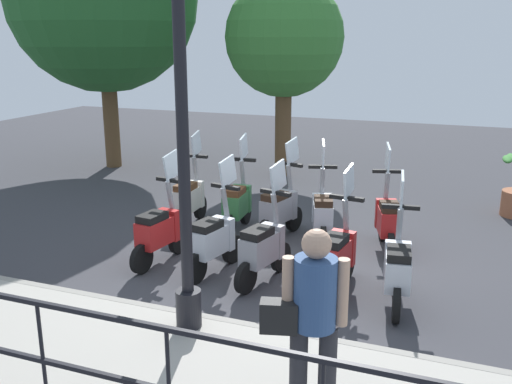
# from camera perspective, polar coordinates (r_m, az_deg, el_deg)

# --- Properties ---
(ground_plane) EXTENTS (28.00, 28.00, 0.00)m
(ground_plane) POSITION_cam_1_polar(r_m,az_deg,el_deg) (8.12, 2.82, -6.83)
(ground_plane) COLOR #38383D
(promenade_walkway) EXTENTS (2.20, 20.00, 0.15)m
(promenade_walkway) POSITION_cam_1_polar(r_m,az_deg,el_deg) (5.50, -7.91, -17.77)
(promenade_walkway) COLOR #A39E93
(promenade_walkway) RESTS_ON ground_plane
(fence_railing) EXTENTS (0.04, 16.03, 1.07)m
(fence_railing) POSITION_cam_1_polar(r_m,az_deg,el_deg) (4.33, -15.17, -15.49)
(fence_railing) COLOR black
(fence_railing) RESTS_ON promenade_walkway
(lamp_post_near) EXTENTS (0.26, 0.90, 4.02)m
(lamp_post_near) POSITION_cam_1_polar(r_m,az_deg,el_deg) (5.52, -7.26, 3.26)
(lamp_post_near) COLOR black
(lamp_post_near) RESTS_ON promenade_walkway
(pedestrian_with_bag) EXTENTS (0.42, 0.63, 1.59)m
(pedestrian_with_bag) POSITION_cam_1_polar(r_m,az_deg,el_deg) (4.34, 5.59, -12.02)
(pedestrian_with_bag) COLOR #28282D
(pedestrian_with_bag) RESTS_ON promenade_walkway
(tree_distant) EXTENTS (2.56, 2.56, 4.31)m
(tree_distant) POSITION_cam_1_polar(r_m,az_deg,el_deg) (12.62, 2.84, 15.09)
(tree_distant) COLOR brown
(tree_distant) RESTS_ON ground_plane
(scooter_near_0) EXTENTS (1.23, 0.45, 1.54)m
(scooter_near_0) POSITION_cam_1_polar(r_m,az_deg,el_deg) (6.83, 13.96, -7.33)
(scooter_near_0) COLOR black
(scooter_near_0) RESTS_ON ground_plane
(scooter_near_1) EXTENTS (1.23, 0.44, 1.54)m
(scooter_near_1) POSITION_cam_1_polar(r_m,az_deg,el_deg) (7.08, 8.12, -6.19)
(scooter_near_1) COLOR black
(scooter_near_1) RESTS_ON ground_plane
(scooter_near_2) EXTENTS (1.22, 0.50, 1.54)m
(scooter_near_2) POSITION_cam_1_polar(r_m,az_deg,el_deg) (7.26, 0.78, -5.47)
(scooter_near_2) COLOR black
(scooter_near_2) RESTS_ON ground_plane
(scooter_near_3) EXTENTS (1.22, 0.49, 1.54)m
(scooter_near_3) POSITION_cam_1_polar(r_m,az_deg,el_deg) (7.54, -4.23, -4.69)
(scooter_near_3) COLOR black
(scooter_near_3) RESTS_ON ground_plane
(scooter_near_4) EXTENTS (1.23, 0.45, 1.54)m
(scooter_near_4) POSITION_cam_1_polar(r_m,az_deg,el_deg) (7.96, -9.62, -3.78)
(scooter_near_4) COLOR black
(scooter_near_4) RESTS_ON ground_plane
(scooter_far_0) EXTENTS (1.20, 0.54, 1.54)m
(scooter_far_0) POSITION_cam_1_polar(r_m,az_deg,el_deg) (8.53, 13.02, -2.63)
(scooter_far_0) COLOR black
(scooter_far_0) RESTS_ON ground_plane
(scooter_far_1) EXTENTS (1.20, 0.54, 1.54)m
(scooter_far_1) POSITION_cam_1_polar(r_m,az_deg,el_deg) (8.65, 6.66, -2.08)
(scooter_far_1) COLOR black
(scooter_far_1) RESTS_ON ground_plane
(scooter_far_2) EXTENTS (1.21, 0.52, 1.54)m
(scooter_far_2) POSITION_cam_1_polar(r_m,az_deg,el_deg) (8.82, 2.41, -1.64)
(scooter_far_2) COLOR black
(scooter_far_2) RESTS_ON ground_plane
(scooter_far_3) EXTENTS (1.23, 0.44, 1.54)m
(scooter_far_3) POSITION_cam_1_polar(r_m,az_deg,el_deg) (9.11, -1.85, -1.08)
(scooter_far_3) COLOR black
(scooter_far_3) RESTS_ON ground_plane
(scooter_far_4) EXTENTS (1.23, 0.44, 1.54)m
(scooter_far_4) POSITION_cam_1_polar(r_m,az_deg,el_deg) (9.44, -6.66, -0.59)
(scooter_far_4) COLOR black
(scooter_far_4) RESTS_ON ground_plane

